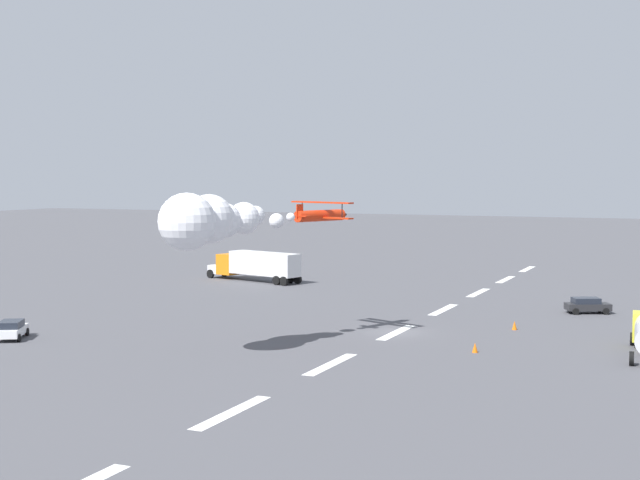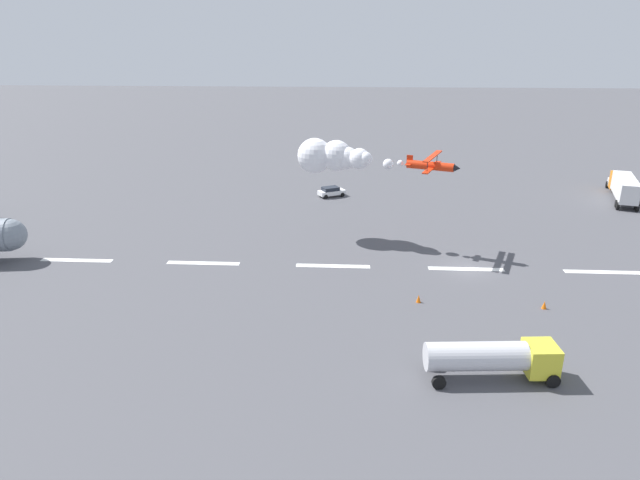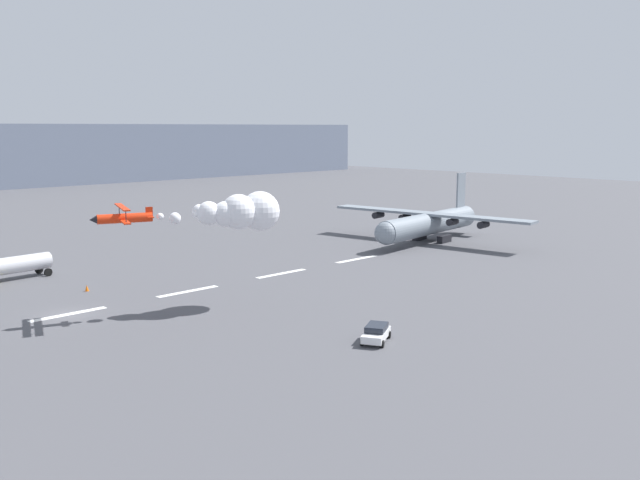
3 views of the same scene
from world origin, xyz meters
TOP-DOWN VIEW (x-y plane):
  - ground_plane at (0.00, 0.00)m, footprint 440.00×440.00m
  - runway_stripe_0 at (-56.95, 0.00)m, footprint 8.00×0.90m
  - runway_stripe_1 at (-42.71, 0.00)m, footprint 8.00×0.90m
  - runway_stripe_2 at (-28.48, 0.00)m, footprint 8.00×0.90m
  - runway_stripe_3 at (-14.24, 0.00)m, footprint 8.00×0.90m
  - runway_stripe_4 at (0.00, 0.00)m, footprint 8.00×0.90m
  - runway_stripe_5 at (14.24, 0.00)m, footprint 8.00×0.90m
  - runway_stripe_6 at (28.48, 0.00)m, footprint 8.00×0.90m
  - stunt_biplane_red at (14.49, -9.47)m, footprint 18.38×9.98m
  - semi_truck_orange at (-28.46, -28.30)m, footprint 6.65×14.15m
  - followme_car_yellow at (15.50, -27.64)m, footprint 4.45×3.53m
  - airport_staff_sedan at (-17.56, 13.33)m, footprint 3.42×4.53m
  - traffic_cone_near at (-5.37, 8.85)m, footprint 0.44×0.44m
  - traffic_cone_far at (5.95, 8.23)m, footprint 0.44×0.44m

SIDE VIEW (x-z plane):
  - ground_plane at x=0.00m, z-range 0.00..0.00m
  - runway_stripe_0 at x=-56.95m, z-range 0.00..0.01m
  - runway_stripe_1 at x=-42.71m, z-range 0.00..0.01m
  - runway_stripe_2 at x=-28.48m, z-range 0.00..0.01m
  - runway_stripe_3 at x=-14.24m, z-range 0.00..0.01m
  - runway_stripe_4 at x=0.00m, z-range 0.00..0.01m
  - runway_stripe_5 at x=14.24m, z-range 0.00..0.01m
  - runway_stripe_6 at x=28.48m, z-range 0.00..0.01m
  - traffic_cone_near at x=-5.37m, z-range 0.00..0.75m
  - traffic_cone_far at x=5.95m, z-range 0.00..0.75m
  - followme_car_yellow at x=15.50m, z-range 0.05..1.57m
  - airport_staff_sedan at x=-17.56m, z-range 0.05..1.57m
  - semi_truck_orange at x=-28.46m, z-range 0.27..3.97m
  - stunt_biplane_red at x=14.49m, z-range 7.93..12.08m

